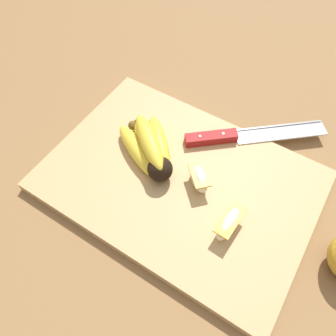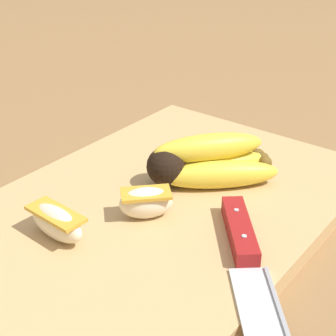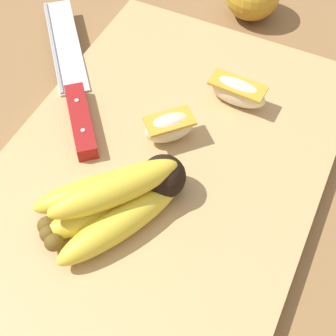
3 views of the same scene
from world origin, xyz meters
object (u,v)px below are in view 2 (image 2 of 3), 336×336
(apple_wedge_near, at_px, (146,202))
(apple_wedge_middle, at_px, (57,222))
(banana_bunch, at_px, (207,162))
(chefs_knife, at_px, (249,264))

(apple_wedge_near, xyz_separation_m, apple_wedge_middle, (-0.08, 0.05, -0.00))
(banana_bunch, bearing_deg, apple_wedge_near, 177.16)
(apple_wedge_middle, bearing_deg, chefs_knife, -67.63)
(apple_wedge_near, distance_m, apple_wedge_middle, 0.09)
(apple_wedge_middle, bearing_deg, apple_wedge_near, -29.62)
(apple_wedge_near, bearing_deg, banana_bunch, -2.84)
(apple_wedge_near, bearing_deg, chefs_knife, -94.20)
(chefs_knife, xyz_separation_m, apple_wedge_near, (0.01, 0.13, 0.01))
(banana_bunch, xyz_separation_m, apple_wedge_near, (-0.11, 0.01, -0.00))
(banana_bunch, relative_size, apple_wedge_near, 2.56)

